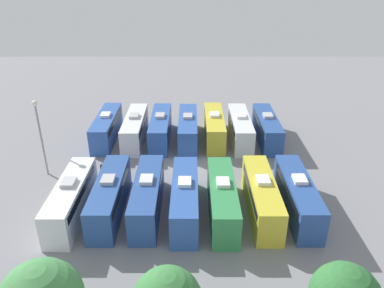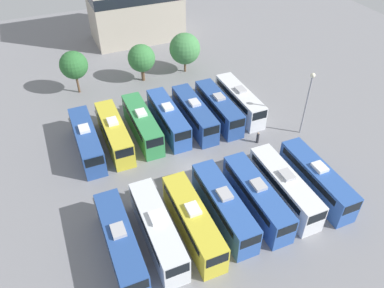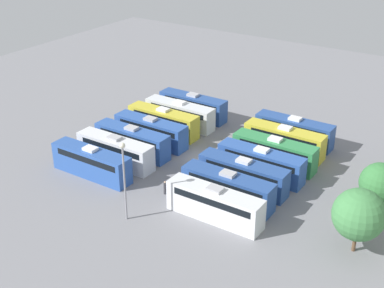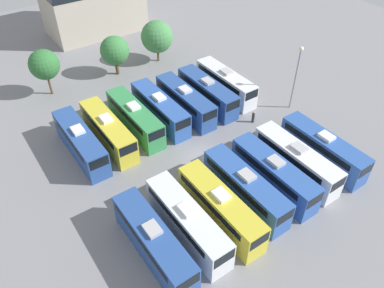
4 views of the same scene
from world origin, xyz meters
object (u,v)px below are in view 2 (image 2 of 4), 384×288
Objects in this scene: bus_0 at (121,242)px; bus_12 at (218,107)px; worker_person at (258,138)px; tree_2 at (185,49)px; bus_7 at (87,140)px; bus_8 at (114,132)px; bus_5 at (284,186)px; bus_9 at (142,123)px; bus_1 at (157,229)px; bus_11 at (194,113)px; bus_13 at (239,100)px; tree_1 at (141,58)px; tree_0 at (74,65)px; bus_4 at (257,196)px; bus_6 at (316,178)px; light_pole at (308,94)px; bus_10 at (168,118)px; bus_2 at (193,220)px; bus_3 at (224,206)px.

bus_0 and bus_12 have the same top height.
tree_2 is (-1.41, 21.10, 3.31)m from worker_person.
bus_7 and bus_8 have the same top height.
bus_12 is at bearing -0.37° from bus_8.
bus_7 is 1.62× the size of tree_2.
bus_5 is 23.93m from bus_7.
bus_9 is 1.62× the size of tree_2.
bus_5 is 1.00× the size of bus_9.
bus_1 and bus_11 have the same top height.
bus_13 is at bearing 1.27° from bus_8.
bus_7 and bus_13 have the same top height.
bus_8 is at bearing -119.69° from tree_1.
bus_5 is at bearing -78.11° from bus_11.
tree_1 reaches higher than bus_13.
bus_7 is at bearing -95.39° from tree_0.
bus_4 is at bearing -122.03° from worker_person.
bus_9 is (-14.36, 16.99, 0.00)m from bus_6.
tree_1 reaches higher than bus_5.
bus_0 is 16.18m from bus_7.
bus_13 is 24.67m from tree_0.
bus_11 is 1.20× the size of light_pole.
bus_1 is 17.03m from bus_9.
bus_8 is 10.87m from bus_11.
bus_7 is at bearing 102.57° from bus_1.
bus_10 is (-3.56, 16.64, 0.00)m from bus_4.
bus_2 is (3.46, -0.40, 0.00)m from bus_1.
bus_11 is 1.59× the size of tree_0.
bus_7 is 3.46m from bus_8.
bus_1 and bus_2 have the same top height.
worker_person is (16.64, 9.40, -1.11)m from bus_1.
bus_10 is 1.00× the size of bus_11.
bus_11 is at bearing 113.76° from bus_6.
bus_13 is 10.02m from light_pole.
bus_13 is at bearing 66.88° from bus_4.
bus_0 is 1.00× the size of bus_12.
worker_person is (13.01, -7.24, -1.11)m from bus_9.
bus_7 is 1.00× the size of bus_8.
bus_4 reaches higher than worker_person.
bus_4 and bus_12 have the same top height.
bus_7 is (-14.31, 16.17, 0.00)m from bus_4.
bus_13 is (10.70, 0.08, 0.00)m from bus_10.
bus_5 is at bearing -134.45° from light_pole.
bus_9 is at bearing 122.29° from bus_5.
bus_10 is (-6.98, 16.54, 0.00)m from bus_5.
bus_10 is at bearing -1.17° from bus_9.
bus_0 is 24.17m from bus_12.
tree_0 is (-16.34, 30.70, 2.72)m from bus_5.
tree_0 reaches higher than bus_10.
worker_person is 0.18× the size of light_pole.
bus_5 is (7.10, -0.10, 0.00)m from bus_3.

